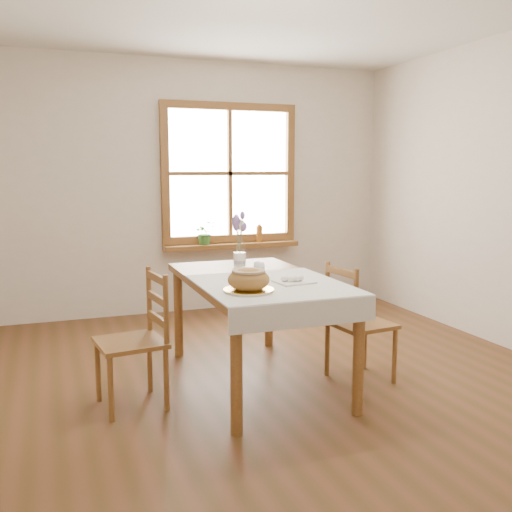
{
  "coord_description": "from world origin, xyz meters",
  "views": [
    {
      "loc": [
        -1.34,
        -3.34,
        1.49
      ],
      "look_at": [
        0.0,
        0.3,
        0.9
      ],
      "focal_mm": 40.0,
      "sensor_mm": 36.0,
      "label": 1
    }
  ],
  "objects_px": {
    "dining_table": "(256,289)",
    "chair_left": "(130,340)",
    "chair_right": "(361,322)",
    "flower_vase": "(240,260)",
    "bread_plate": "(249,290)"
  },
  "relations": [
    {
      "from": "chair_left",
      "to": "chair_right",
      "type": "bearing_deg",
      "value": 79.09
    },
    {
      "from": "dining_table",
      "to": "chair_right",
      "type": "relative_size",
      "value": 1.9
    },
    {
      "from": "chair_left",
      "to": "chair_right",
      "type": "relative_size",
      "value": 1.02
    },
    {
      "from": "chair_right",
      "to": "flower_vase",
      "type": "xyz_separation_m",
      "value": [
        -0.68,
        0.67,
        0.38
      ]
    },
    {
      "from": "flower_vase",
      "to": "bread_plate",
      "type": "bearing_deg",
      "value": -105.31
    },
    {
      "from": "dining_table",
      "to": "bread_plate",
      "type": "relative_size",
      "value": 5.37
    },
    {
      "from": "chair_left",
      "to": "dining_table",
      "type": "bearing_deg",
      "value": 90.79
    },
    {
      "from": "dining_table",
      "to": "chair_left",
      "type": "xyz_separation_m",
      "value": [
        -0.89,
        -0.13,
        -0.24
      ]
    },
    {
      "from": "chair_left",
      "to": "chair_right",
      "type": "xyz_separation_m",
      "value": [
        1.6,
        -0.1,
        -0.01
      ]
    },
    {
      "from": "dining_table",
      "to": "chair_right",
      "type": "xyz_separation_m",
      "value": [
        0.71,
        -0.23,
        -0.24
      ]
    },
    {
      "from": "chair_left",
      "to": "flower_vase",
      "type": "height_order",
      "value": "chair_left"
    },
    {
      "from": "chair_right",
      "to": "bread_plate",
      "type": "relative_size",
      "value": 2.83
    },
    {
      "from": "dining_table",
      "to": "chair_left",
      "type": "bearing_deg",
      "value": -171.77
    },
    {
      "from": "chair_left",
      "to": "bread_plate",
      "type": "bearing_deg",
      "value": 55.8
    },
    {
      "from": "bread_plate",
      "to": "flower_vase",
      "type": "relative_size",
      "value": 2.88
    }
  ]
}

